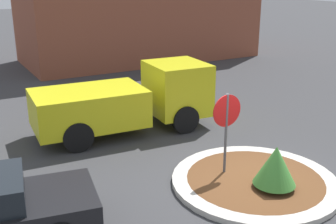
# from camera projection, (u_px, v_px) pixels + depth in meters

# --- Properties ---
(ground_plane) EXTENTS (120.00, 120.00, 0.00)m
(ground_plane) POSITION_uv_depth(u_px,v_px,m) (254.00, 183.00, 10.77)
(ground_plane) COLOR #38383A
(traffic_island) EXTENTS (4.23, 4.23, 0.14)m
(traffic_island) POSITION_uv_depth(u_px,v_px,m) (254.00, 181.00, 10.75)
(traffic_island) COLOR #BCB7AD
(traffic_island) RESTS_ON ground_plane
(stop_sign) EXTENTS (0.84, 0.07, 2.27)m
(stop_sign) POSITION_uv_depth(u_px,v_px,m) (227.00, 120.00, 10.64)
(stop_sign) COLOR #4C4C51
(stop_sign) RESTS_ON ground_plane
(island_shrub) EXTENTS (1.03, 1.03, 1.09)m
(island_shrub) POSITION_uv_depth(u_px,v_px,m) (275.00, 165.00, 10.07)
(island_shrub) COLOR brown
(island_shrub) RESTS_ON traffic_island
(utility_truck) EXTENTS (5.98, 2.53, 2.19)m
(utility_truck) POSITION_uv_depth(u_px,v_px,m) (129.00, 100.00, 14.02)
(utility_truck) COLOR gold
(utility_truck) RESTS_ON ground_plane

